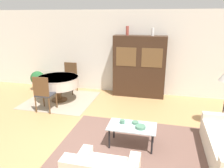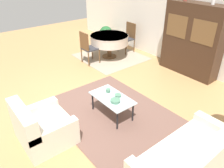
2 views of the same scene
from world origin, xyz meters
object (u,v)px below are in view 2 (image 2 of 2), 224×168
(coffee_table, at_px, (112,99))
(dining_chair_near, at_px, (88,46))
(bowl_small, at_px, (118,95))
(display_cabinet, at_px, (192,40))
(potted_plant, at_px, (106,34))
(bowl, at_px, (115,101))
(cup, at_px, (108,91))
(dining_chair_far, at_px, (128,36))
(armchair, at_px, (42,128))
(dining_table, at_px, (109,40))
(couch, at_px, (191,161))

(coffee_table, xyz_separation_m, dining_chair_near, (-2.54, 1.08, 0.17))
(coffee_table, distance_m, bowl_small, 0.14)
(display_cabinet, height_order, potted_plant, display_cabinet)
(bowl, bearing_deg, cup, 163.02)
(coffee_table, xyz_separation_m, bowl_small, (0.05, 0.12, 0.07))
(dining_chair_far, bearing_deg, bowl_small, 134.37)
(dining_chair_near, bearing_deg, coffee_table, -23.04)
(armchair, height_order, dining_table, armchair)
(cup, xyz_separation_m, bowl, (0.38, -0.12, -0.01))
(coffee_table, bearing_deg, potted_plant, 144.23)
(couch, distance_m, bowl_small, 1.84)
(coffee_table, bearing_deg, armchair, -97.44)
(coffee_table, height_order, potted_plant, potted_plant)
(couch, xyz_separation_m, display_cabinet, (-2.10, 2.99, 0.67))
(bowl, relative_size, potted_plant, 0.29)
(coffee_table, bearing_deg, couch, -0.93)
(armchair, xyz_separation_m, display_cabinet, (-0.04, 4.39, 0.67))
(dining_table, bearing_deg, dining_chair_far, 90.00)
(dining_table, bearing_deg, display_cabinet, 24.12)
(dining_chair_near, height_order, bowl, dining_chair_near)
(potted_plant, bearing_deg, bowl, -35.09)
(dining_chair_far, relative_size, cup, 10.16)
(display_cabinet, xyz_separation_m, bowl_small, (0.27, -2.84, -0.50))
(display_cabinet, bearing_deg, couch, -54.89)
(dining_chair_near, height_order, potted_plant, dining_chair_near)
(armchair, xyz_separation_m, dining_chair_far, (-2.36, 4.19, 0.27))
(coffee_table, bearing_deg, bowl_small, 67.74)
(display_cabinet, height_order, bowl_small, display_cabinet)
(bowl, bearing_deg, dining_chair_near, 157.32)
(dining_chair_near, distance_m, bowl, 2.94)
(bowl, distance_m, potted_plant, 4.76)
(armchair, bearing_deg, coffee_table, 82.56)
(bowl, bearing_deg, dining_table, 143.95)
(display_cabinet, xyz_separation_m, cup, (0.02, -2.90, -0.49))
(coffee_table, bearing_deg, dining_chair_near, 156.96)
(display_cabinet, xyz_separation_m, dining_chair_near, (-2.32, -1.88, -0.40))
(display_cabinet, xyz_separation_m, dining_chair_far, (-2.32, -0.20, -0.40))
(dining_chair_near, bearing_deg, dining_chair_far, 90.00)
(armchair, relative_size, bowl, 4.78)
(dining_chair_far, bearing_deg, potted_plant, 3.75)
(display_cabinet, xyz_separation_m, bowl, (0.40, -3.01, -0.50))
(coffee_table, relative_size, cup, 9.65)
(dining_chair_near, bearing_deg, couch, -14.12)
(dining_table, bearing_deg, bowl, -36.05)
(armchair, distance_m, dining_table, 4.11)
(bowl_small, bearing_deg, bowl, -53.80)
(dining_chair_far, xyz_separation_m, bowl, (2.71, -2.82, -0.10))
(dining_table, height_order, dining_chair_near, dining_chair_near)
(display_cabinet, bearing_deg, cup, -89.62)
(cup, relative_size, bowl, 0.50)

